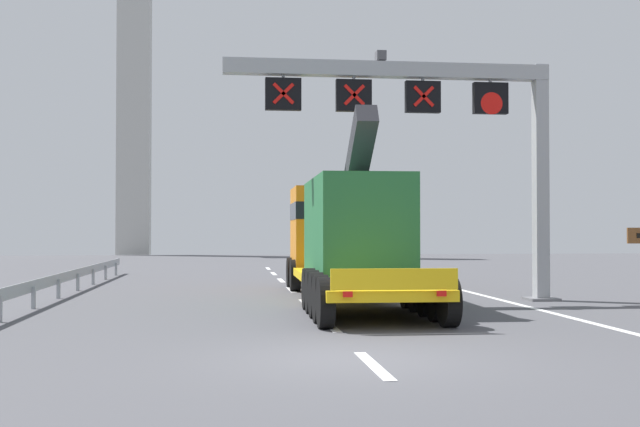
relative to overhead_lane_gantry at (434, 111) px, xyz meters
The scene contains 7 objects.
ground 12.24m from the overhead_lane_gantry, 112.12° to the right, with size 112.00×112.00×0.00m, color #4C4C51.
lane_markings 7.24m from the overhead_lane_gantry, 148.07° to the left, with size 0.20×39.51×0.01m.
edge_line_right 6.34m from the overhead_lane_gantry, 42.63° to the left, with size 0.20×63.00×0.01m, color silver.
overhead_lane_gantry is the anchor object (origin of this frame).
heavy_haul_truck_yellow 4.63m from the overhead_lane_gantry, 153.49° to the left, with size 3.21×14.10×5.30m.
guardrail_left 12.64m from the overhead_lane_gantry, 168.46° to the left, with size 0.13×28.74×0.76m.
bridge_pylon_distant 51.20m from the overhead_lane_gantry, 106.74° to the left, with size 9.00×2.00×39.51m.
Camera 1 is at (-2.04, -12.90, 2.10)m, focal length 44.50 mm.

